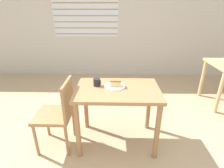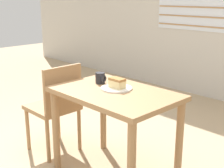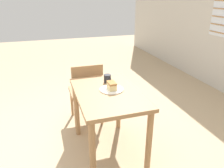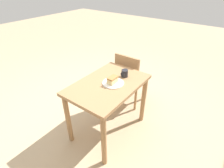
{
  "view_description": "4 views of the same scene",
  "coord_description": "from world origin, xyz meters",
  "px_view_note": "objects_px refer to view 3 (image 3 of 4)",
  "views": [
    {
      "loc": [
        0.1,
        -1.37,
        1.63
      ],
      "look_at": [
        0.06,
        0.51,
        0.81
      ],
      "focal_mm": 28.0,
      "sensor_mm": 36.0,
      "label": 1
    },
    {
      "loc": [
        1.8,
        -1.17,
        1.5
      ],
      "look_at": [
        0.08,
        0.5,
        0.81
      ],
      "focal_mm": 50.0,
      "sensor_mm": 36.0,
      "label": 2
    },
    {
      "loc": [
        2.11,
        -0.1,
        1.71
      ],
      "look_at": [
        0.09,
        0.54,
        0.83
      ],
      "focal_mm": 35.0,
      "sensor_mm": 36.0,
      "label": 3
    },
    {
      "loc": [
        1.51,
        1.57,
        1.86
      ],
      "look_at": [
        0.13,
        0.55,
        0.78
      ],
      "focal_mm": 28.0,
      "sensor_mm": 36.0,
      "label": 4
    }
  ],
  "objects_px": {
    "dining_table_near": "(108,103)",
    "coffee_mug": "(107,79)",
    "chair_near_window": "(86,90)",
    "cake_slice": "(112,86)",
    "plate": "(112,89)"
  },
  "relations": [
    {
      "from": "dining_table_near",
      "to": "plate",
      "type": "relative_size",
      "value": 3.86
    },
    {
      "from": "dining_table_near",
      "to": "chair_near_window",
      "type": "height_order",
      "value": "chair_near_window"
    },
    {
      "from": "cake_slice",
      "to": "plate",
      "type": "bearing_deg",
      "value": 172.31
    },
    {
      "from": "dining_table_near",
      "to": "chair_near_window",
      "type": "xyz_separation_m",
      "value": [
        -0.7,
        -0.1,
        -0.14
      ]
    },
    {
      "from": "plate",
      "to": "cake_slice",
      "type": "relative_size",
      "value": 1.97
    },
    {
      "from": "chair_near_window",
      "to": "plate",
      "type": "bearing_deg",
      "value": 102.63
    },
    {
      "from": "dining_table_near",
      "to": "chair_near_window",
      "type": "relative_size",
      "value": 1.11
    },
    {
      "from": "dining_table_near",
      "to": "chair_near_window",
      "type": "bearing_deg",
      "value": -172.07
    },
    {
      "from": "plate",
      "to": "coffee_mug",
      "type": "xyz_separation_m",
      "value": [
        -0.21,
        0.02,
        0.04
      ]
    },
    {
      "from": "dining_table_near",
      "to": "coffee_mug",
      "type": "distance_m",
      "value": 0.31
    },
    {
      "from": "cake_slice",
      "to": "coffee_mug",
      "type": "relative_size",
      "value": 1.38
    },
    {
      "from": "coffee_mug",
      "to": "cake_slice",
      "type": "bearing_deg",
      "value": -5.28
    },
    {
      "from": "cake_slice",
      "to": "chair_near_window",
      "type": "bearing_deg",
      "value": -167.62
    },
    {
      "from": "chair_near_window",
      "to": "cake_slice",
      "type": "bearing_deg",
      "value": 102.38
    },
    {
      "from": "dining_table_near",
      "to": "chair_near_window",
      "type": "distance_m",
      "value": 0.72
    }
  ]
}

